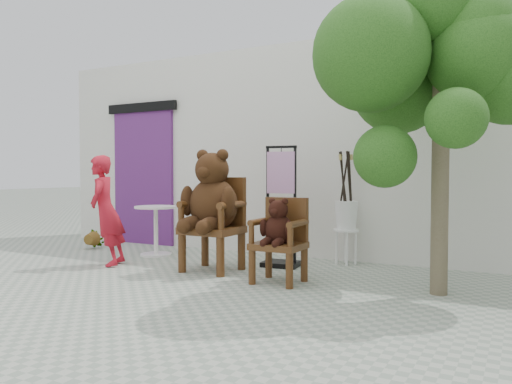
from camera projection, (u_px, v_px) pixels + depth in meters
ground_plane at (208, 300)px, 4.61m from camera, size 60.00×60.00×0.00m
back_wall at (326, 151)px, 7.28m from camera, size 9.00×1.00×3.00m
doorway at (144, 174)px, 8.26m from camera, size 1.40×0.11×2.33m
chair_big at (212, 203)px, 5.96m from camera, size 0.72×0.77×1.46m
chair_small at (280, 232)px, 5.34m from camera, size 0.52×0.49×0.91m
person at (106, 211)px, 6.30m from camera, size 0.52×0.60×1.39m
cafe_table at (156, 225)px, 7.07m from camera, size 0.60×0.60×0.70m
display_stand at (281, 220)px, 6.25m from camera, size 0.49×0.40×1.51m
stool_bucket at (346, 214)px, 6.39m from camera, size 0.32×0.32×1.45m
tree at (428, 60)px, 4.80m from camera, size 2.18×1.86×3.18m
potted_plant at (96, 236)px, 7.76m from camera, size 0.41×0.38×0.39m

